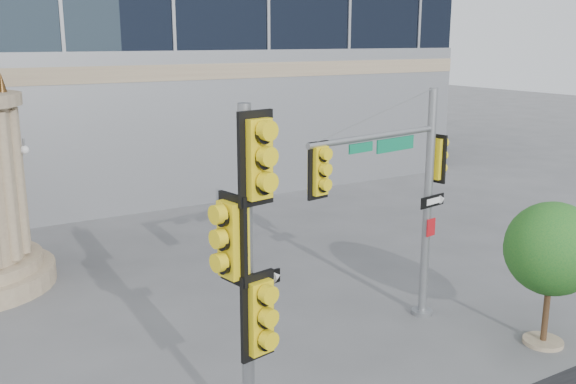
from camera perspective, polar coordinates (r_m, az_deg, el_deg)
ground at (r=13.15m, az=5.89°, el=-15.95°), size 120.00×120.00×0.00m
main_signal_pole at (r=14.23m, az=10.08°, el=0.65°), size 4.16×1.06×5.38m
secondary_signal_pole at (r=9.67m, az=-3.53°, el=-5.80°), size 1.01×0.73×5.55m
street_tree at (r=14.62m, az=22.46°, el=-4.96°), size 2.03×1.98×3.16m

